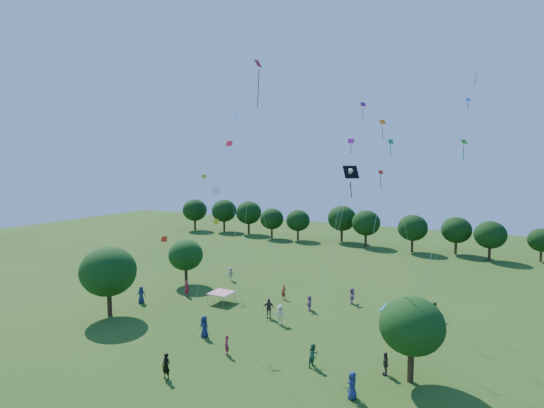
% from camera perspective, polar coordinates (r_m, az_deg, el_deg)
% --- Properties ---
extents(near_tree_west, '(5.16, 5.16, 6.61)m').
position_cam_1_polar(near_tree_west, '(42.82, -21.15, -8.45)').
color(near_tree_west, '#422B19').
rests_on(near_tree_west, ground).
extents(near_tree_north, '(4.06, 4.06, 5.34)m').
position_cam_1_polar(near_tree_north, '(51.57, -11.53, -6.74)').
color(near_tree_north, '#422B19').
rests_on(near_tree_north, ground).
extents(near_tree_east, '(4.21, 4.21, 5.70)m').
position_cam_1_polar(near_tree_east, '(30.05, 18.30, -15.29)').
color(near_tree_east, '#422B19').
rests_on(near_tree_east, ground).
extents(treeline, '(88.01, 8.77, 6.77)m').
position_cam_1_polar(treeline, '(74.75, 14.07, -2.55)').
color(treeline, '#422B19').
rests_on(treeline, ground).
extents(tent_red_stripe, '(2.20, 2.20, 1.10)m').
position_cam_1_polar(tent_red_stripe, '(44.85, -6.83, -11.78)').
color(tent_red_stripe, '#C9173F').
rests_on(tent_red_stripe, ground).
extents(tent_blue, '(2.20, 2.20, 1.10)m').
position_cam_1_polar(tent_blue, '(41.44, 16.18, -13.43)').
color(tent_blue, '#1C72BA').
rests_on(tent_blue, ground).
extents(man_in_black, '(0.66, 0.44, 1.74)m').
position_cam_1_polar(man_in_black, '(30.97, -14.04, -20.41)').
color(man_in_black, black).
rests_on(man_in_black, ground).
extents(crowd_person_0, '(0.93, 0.58, 1.80)m').
position_cam_1_polar(crowd_person_0, '(36.85, -9.10, -15.93)').
color(crowd_person_0, navy).
rests_on(crowd_person_0, ground).
extents(crowd_person_1, '(0.69, 0.50, 1.73)m').
position_cam_1_polar(crowd_person_1, '(47.50, -11.40, -11.08)').
color(crowd_person_1, maroon).
rests_on(crowd_person_1, ground).
extents(crowd_person_2, '(0.92, 0.84, 1.65)m').
position_cam_1_polar(crowd_person_2, '(42.80, 20.97, -13.26)').
color(crowd_person_2, '#265832').
rests_on(crowd_person_2, ground).
extents(crowd_person_3, '(1.19, 0.63, 1.75)m').
position_cam_1_polar(crowd_person_3, '(39.09, 1.13, -14.63)').
color(crowd_person_3, beige).
rests_on(crowd_person_3, ground).
extents(crowd_person_4, '(0.80, 1.03, 1.59)m').
position_cam_1_polar(crowd_person_4, '(31.62, 15.00, -20.01)').
color(crowd_person_4, '#3B342F').
rests_on(crowd_person_4, ground).
extents(crowd_person_5, '(1.01, 1.65, 1.67)m').
position_cam_1_polar(crowd_person_5, '(45.01, 10.73, -12.04)').
color(crowd_person_5, '#93558E').
rests_on(crowd_person_5, ground).
extents(crowd_person_6, '(0.57, 0.90, 1.71)m').
position_cam_1_polar(crowd_person_6, '(28.47, 10.75, -22.82)').
color(crowd_person_6, navy).
rests_on(crowd_person_6, ground).
extents(crowd_person_7, '(0.60, 0.42, 1.52)m').
position_cam_1_polar(crowd_person_7, '(45.65, 1.59, -11.79)').
color(crowd_person_7, maroon).
rests_on(crowd_person_7, ground).
extents(crowd_person_8, '(0.66, 0.93, 1.69)m').
position_cam_1_polar(crowd_person_8, '(31.80, 5.62, -19.59)').
color(crowd_person_8, '#2A6342').
rests_on(crowd_person_8, ground).
extents(crowd_person_9, '(1.20, 0.97, 1.68)m').
position_cam_1_polar(crowd_person_9, '(52.75, -5.57, -9.35)').
color(crowd_person_9, '#A39B82').
rests_on(crowd_person_9, ground).
extents(crowd_person_10, '(1.19, 0.88, 1.84)m').
position_cam_1_polar(crowd_person_10, '(40.49, -0.47, -13.84)').
color(crowd_person_10, '#3D3431').
rests_on(crowd_person_10, ground).
extents(crowd_person_11, '(0.86, 1.48, 1.50)m').
position_cam_1_polar(crowd_person_11, '(42.53, 5.04, -13.14)').
color(crowd_person_11, '#94568B').
rests_on(crowd_person_11, ground).
extents(crowd_person_12, '(0.97, 0.81, 1.72)m').
position_cam_1_polar(crowd_person_12, '(46.53, -17.17, -11.58)').
color(crowd_person_12, navy).
rests_on(crowd_person_12, ground).
extents(crowd_person_13, '(0.64, 0.65, 1.50)m').
position_cam_1_polar(crowd_person_13, '(33.60, -6.13, -18.35)').
color(crowd_person_13, maroon).
rests_on(crowd_person_13, ground).
extents(pirate_kite, '(2.67, 3.11, 12.85)m').
position_cam_1_polar(pirate_kite, '(31.77, 10.43, 3.76)').
color(pirate_kite, black).
extents(red_high_kite, '(3.07, 1.57, 21.25)m').
position_cam_1_polar(red_high_kite, '(35.31, -2.39, 11.93)').
color(red_high_kite, red).
extents(small_kite_0, '(4.18, 2.37, 12.36)m').
position_cam_1_polar(small_kite_0, '(41.83, 15.64, 0.14)').
color(small_kite_0, red).
extents(small_kite_1, '(0.68, 0.58, 5.63)m').
position_cam_1_polar(small_kite_1, '(44.52, -14.29, -5.25)').
color(small_kite_1, red).
extents(small_kite_2, '(2.66, 1.42, 6.77)m').
position_cam_1_polar(small_kite_2, '(48.37, -7.68, -3.26)').
color(small_kite_2, yellow).
extents(small_kite_3, '(3.23, 2.44, 15.06)m').
position_cam_1_polar(small_kite_3, '(40.81, 23.38, 2.84)').
color(small_kite_3, '#2A8818').
extents(small_kite_4, '(3.34, 3.94, 19.35)m').
position_cam_1_polar(small_kite_4, '(45.09, 23.17, 4.82)').
color(small_kite_4, blue).
extents(small_kite_5, '(2.06, 7.94, 19.68)m').
position_cam_1_polar(small_kite_5, '(46.63, 10.96, 7.66)').
color(small_kite_5, '#89166C').
extents(small_kite_6, '(0.82, 3.38, 10.95)m').
position_cam_1_polar(small_kite_6, '(37.44, -7.90, -0.48)').
color(small_kite_6, white).
extents(small_kite_7, '(3.98, 4.18, 21.90)m').
position_cam_1_polar(small_kite_7, '(45.48, 24.06, 8.49)').
color(small_kite_7, '#0C8CB4').
extents(small_kite_8, '(1.61, 0.63, 14.74)m').
position_cam_1_polar(small_kite_8, '(32.75, -5.31, 1.62)').
color(small_kite_8, red).
extents(small_kite_9, '(3.77, 3.11, 16.97)m').
position_cam_1_polar(small_kite_9, '(40.76, 15.71, 5.30)').
color(small_kite_9, '#DC5A0B').
extents(small_kite_10, '(1.59, 2.08, 11.68)m').
position_cam_1_polar(small_kite_10, '(51.53, -9.12, 1.34)').
color(small_kite_10, '#C3D613').
extents(small_kite_11, '(1.42, 5.77, 14.97)m').
position_cam_1_polar(small_kite_11, '(34.93, 14.49, 1.58)').
color(small_kite_11, '#1B984E').
extents(small_kite_12, '(5.24, 1.09, 17.68)m').
position_cam_1_polar(small_kite_12, '(39.70, -2.80, 4.49)').
color(small_kite_12, blue).
extents(small_kite_13, '(3.98, 2.73, 15.18)m').
position_cam_1_polar(small_kite_13, '(38.86, 9.63, 3.37)').
color(small_kite_13, '#AC1C89').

